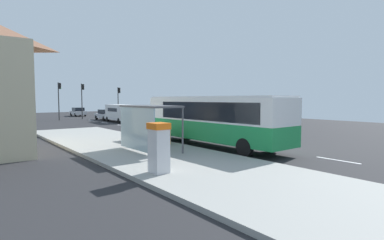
% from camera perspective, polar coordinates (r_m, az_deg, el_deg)
% --- Properties ---
extents(ground_plane, '(56.00, 92.00, 0.04)m').
position_cam_1_polar(ground_plane, '(30.91, -9.83, -1.72)').
color(ground_plane, '#262628').
extents(sidewalk_platform, '(6.20, 30.00, 0.18)m').
position_cam_1_polar(sidewalk_platform, '(17.41, -9.76, -5.79)').
color(sidewalk_platform, '#999993').
rests_on(sidewalk_platform, ground).
extents(lane_stripe_seg_0, '(0.16, 2.20, 0.01)m').
position_cam_1_polar(lane_stripe_seg_0, '(16.66, 25.92, -6.88)').
color(lane_stripe_seg_0, silver).
rests_on(lane_stripe_seg_0, ground).
extents(lane_stripe_seg_1, '(0.16, 2.20, 0.01)m').
position_cam_1_polar(lane_stripe_seg_1, '(19.33, 12.45, -5.10)').
color(lane_stripe_seg_1, silver).
rests_on(lane_stripe_seg_1, ground).
extents(lane_stripe_seg_2, '(0.16, 2.20, 0.01)m').
position_cam_1_polar(lane_stripe_seg_2, '(22.81, 2.71, -3.63)').
color(lane_stripe_seg_2, silver).
rests_on(lane_stripe_seg_2, ground).
extents(lane_stripe_seg_3, '(0.16, 2.20, 0.01)m').
position_cam_1_polar(lane_stripe_seg_3, '(26.77, -4.29, -2.50)').
color(lane_stripe_seg_3, silver).
rests_on(lane_stripe_seg_3, ground).
extents(lane_stripe_seg_4, '(0.16, 2.20, 0.01)m').
position_cam_1_polar(lane_stripe_seg_4, '(31.03, -9.42, -1.65)').
color(lane_stripe_seg_4, silver).
rests_on(lane_stripe_seg_4, ground).
extents(lane_stripe_seg_5, '(0.16, 2.20, 0.01)m').
position_cam_1_polar(lane_stripe_seg_5, '(35.49, -13.29, -1.00)').
color(lane_stripe_seg_5, silver).
rests_on(lane_stripe_seg_5, ground).
extents(lane_stripe_seg_6, '(0.16, 2.20, 0.01)m').
position_cam_1_polar(lane_stripe_seg_6, '(40.07, -16.28, -0.49)').
color(lane_stripe_seg_6, silver).
rests_on(lane_stripe_seg_6, ground).
extents(lane_stripe_seg_7, '(0.16, 2.20, 0.01)m').
position_cam_1_polar(lane_stripe_seg_7, '(44.74, -18.65, -0.08)').
color(lane_stripe_seg_7, silver).
rests_on(lane_stripe_seg_7, ground).
extents(bus, '(2.70, 11.05, 3.21)m').
position_cam_1_polar(bus, '(19.22, 3.80, 0.44)').
color(bus, '#1E8C47').
rests_on(bus, ground).
extents(white_van, '(2.19, 5.27, 2.30)m').
position_cam_1_polar(white_van, '(40.46, -13.58, 1.50)').
color(white_van, white).
rests_on(white_van, ground).
extents(sedan_near, '(1.99, 4.47, 1.52)m').
position_cam_1_polar(sedan_near, '(56.99, -20.82, 1.49)').
color(sedan_near, '#B7B7BC').
rests_on(sedan_near, ground).
extents(sedan_far, '(1.91, 4.43, 1.52)m').
position_cam_1_polar(sedan_far, '(45.07, -16.06, 1.00)').
color(sedan_far, '#B7B7BC').
rests_on(sedan_far, ground).
extents(ticket_machine, '(0.66, 0.76, 1.94)m').
position_cam_1_polar(ticket_machine, '(11.72, -6.31, -5.18)').
color(ticket_machine, silver).
rests_on(ticket_machine, sidewalk_platform).
extents(recycling_bin_orange, '(0.52, 0.52, 0.95)m').
position_cam_1_polar(recycling_bin_orange, '(18.99, -4.84, -3.21)').
color(recycling_bin_orange, orange).
rests_on(recycling_bin_orange, sidewalk_platform).
extents(recycling_bin_yellow, '(0.52, 0.52, 0.95)m').
position_cam_1_polar(recycling_bin_yellow, '(19.58, -5.96, -3.00)').
color(recycling_bin_yellow, yellow).
rests_on(recycling_bin_yellow, sidewalk_platform).
extents(recycling_bin_red, '(0.52, 0.52, 0.95)m').
position_cam_1_polar(recycling_bin_red, '(20.17, -7.02, -2.80)').
color(recycling_bin_red, red).
rests_on(recycling_bin_red, sidewalk_platform).
extents(recycling_bin_green, '(0.52, 0.52, 0.95)m').
position_cam_1_polar(recycling_bin_green, '(20.77, -8.01, -2.62)').
color(recycling_bin_green, green).
rests_on(recycling_bin_green, sidewalk_platform).
extents(traffic_light_near_side, '(0.49, 0.28, 4.88)m').
position_cam_1_polar(traffic_light_near_side, '(48.65, -13.75, 4.15)').
color(traffic_light_near_side, '#2D2D2D').
rests_on(traffic_light_near_side, ground).
extents(traffic_light_far_side, '(0.49, 0.28, 5.38)m').
position_cam_1_polar(traffic_light_far_side, '(46.57, -23.89, 4.30)').
color(traffic_light_far_side, '#2D2D2D').
rests_on(traffic_light_far_side, ground).
extents(traffic_light_median, '(0.49, 0.28, 5.35)m').
position_cam_1_polar(traffic_light_median, '(48.31, -20.08, 4.36)').
color(traffic_light_median, '#2D2D2D').
rests_on(traffic_light_median, ground).
extents(bus_shelter, '(1.80, 4.00, 2.50)m').
position_cam_1_polar(bus_shelter, '(16.65, -8.89, 0.73)').
color(bus_shelter, '#4C4C51').
rests_on(bus_shelter, sidewalk_platform).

